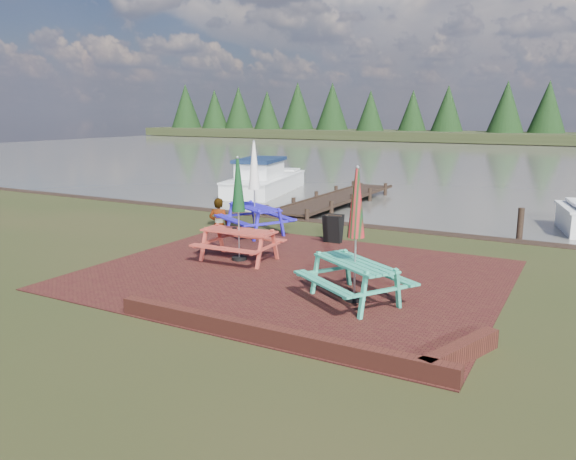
# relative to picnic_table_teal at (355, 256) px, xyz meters

# --- Properties ---
(ground) EXTENTS (120.00, 120.00, 0.00)m
(ground) POSITION_rel_picnic_table_teal_xyz_m (-1.90, 0.01, -0.91)
(ground) COLOR black
(ground) RESTS_ON ground
(paving) EXTENTS (9.00, 7.50, 0.02)m
(paving) POSITION_rel_picnic_table_teal_xyz_m (-1.90, 1.01, -0.90)
(paving) COLOR #3B1413
(paving) RESTS_ON ground
(brick_wall) EXTENTS (6.21, 1.79, 0.30)m
(brick_wall) POSITION_rel_picnic_table_teal_xyz_m (0.25, -2.40, -0.76)
(brick_wall) COLOR #4C1E16
(brick_wall) RESTS_ON ground
(water) EXTENTS (120.00, 60.00, 0.02)m
(water) POSITION_rel_picnic_table_teal_xyz_m (-1.90, 37.01, -0.91)
(water) COLOR #47453C
(water) RESTS_ON ground
(far_treeline) EXTENTS (120.00, 10.00, 8.10)m
(far_treeline) POSITION_rel_picnic_table_teal_xyz_m (-1.90, 66.01, 2.37)
(far_treeline) COLOR black
(far_treeline) RESTS_ON ground
(picnic_table_teal) EXTENTS (2.48, 2.42, 2.61)m
(picnic_table_teal) POSITION_rel_picnic_table_teal_xyz_m (0.00, 0.00, 0.00)
(picnic_table_teal) COLOR teal
(picnic_table_teal) RESTS_ON ground
(picnic_table_red) EXTENTS (1.89, 1.70, 2.55)m
(picnic_table_red) POSITION_rel_picnic_table_teal_xyz_m (-3.65, 1.46, -0.02)
(picnic_table_red) COLOR #AD392C
(picnic_table_red) RESTS_ON ground
(picnic_table_blue) EXTENTS (2.61, 2.52, 2.77)m
(picnic_table_blue) POSITION_rel_picnic_table_teal_xyz_m (-4.99, 4.31, 0.06)
(picnic_table_blue) COLOR #261AC3
(picnic_table_blue) RESTS_ON ground
(chalkboard) EXTENTS (0.50, 0.49, 0.80)m
(chalkboard) POSITION_rel_picnic_table_teal_xyz_m (-2.41, 4.31, -0.50)
(chalkboard) COLOR black
(chalkboard) RESTS_ON ground
(jetty) EXTENTS (1.76, 9.08, 1.00)m
(jetty) POSITION_rel_picnic_table_teal_xyz_m (-5.40, 11.29, -0.80)
(jetty) COLOR black
(jetty) RESTS_ON ground
(boat_jetty) EXTENTS (3.49, 6.73, 1.86)m
(boat_jetty) POSITION_rel_picnic_table_teal_xyz_m (-10.02, 13.15, -0.55)
(boat_jetty) COLOR white
(boat_jetty) RESTS_ON ground
(person) EXTENTS (0.76, 0.60, 1.81)m
(person) POSITION_rel_picnic_table_teal_xyz_m (-6.65, 4.76, -0.01)
(person) COLOR gray
(person) RESTS_ON ground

